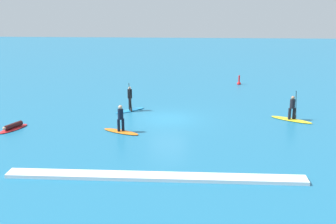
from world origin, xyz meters
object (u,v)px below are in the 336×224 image
Objects in this scene: surfer_on_red_board at (13,127)px; marker_buoy at (239,83)px; surfer_on_blue_board at (130,104)px; surfer_on_yellow_board at (292,114)px; surfer_on_orange_board at (121,125)px.

surfer_on_red_board is 22.71m from marker_buoy.
surfer_on_blue_board reaches higher than surfer_on_yellow_board.
surfer_on_red_board is 19.10m from surfer_on_yellow_board.
surfer_on_orange_board is at bearing -128.46° from surfer_on_yellow_board.
surfer_on_red_board is (-7.03, -5.19, -0.38)m from surfer_on_blue_board.
surfer_on_yellow_board is at bearing 122.29° from surfer_on_red_board.
surfer_on_blue_board is at bearing -154.44° from surfer_on_yellow_board.
surfer_on_orange_board is at bearing 110.70° from surfer_on_red_board.
marker_buoy is at bearing -176.77° from surfer_on_blue_board.
surfer_on_orange_board is (7.22, -0.22, 0.35)m from surfer_on_red_board.
surfer_on_blue_board is at bearing -131.23° from marker_buoy.
surfer_on_blue_board is 8.75m from surfer_on_red_board.
marker_buoy is at bearing 156.46° from surfer_on_red_board.
surfer_on_blue_board is 14.10m from marker_buoy.
marker_buoy is (16.32, 15.79, 0.05)m from surfer_on_red_board.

